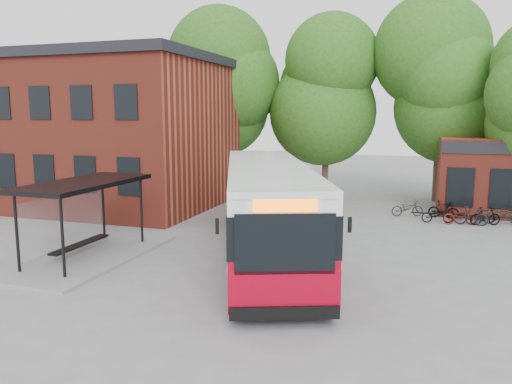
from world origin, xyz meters
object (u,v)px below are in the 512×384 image
(bus_shelter, at_px, (86,220))
(bicycle_3, at_px, (471,216))
(bicycle_1, at_px, (444,210))
(bicycle_4, at_px, (460,216))
(city_bus, at_px, (267,210))
(bicycle_0, at_px, (407,208))
(bicycle_2, at_px, (438,215))
(bicycle_6, at_px, (503,214))
(bicycle_5, at_px, (485,216))

(bus_shelter, distance_m, bicycle_3, 17.40)
(bus_shelter, xyz_separation_m, bicycle_3, (13.93, 10.38, -0.99))
(bicycle_1, xyz_separation_m, bicycle_4, (0.70, -1.34, -0.03))
(city_bus, xyz_separation_m, bicycle_0, (4.87, 9.09, -1.29))
(bicycle_1, relative_size, bicycle_3, 0.97)
(city_bus, height_order, bicycle_2, city_bus)
(city_bus, xyz_separation_m, bicycle_4, (7.34, 7.80, -1.30))
(bus_shelter, bearing_deg, city_bus, 22.82)
(bicycle_0, distance_m, bicycle_1, 1.77)
(bicycle_2, xyz_separation_m, bicycle_6, (2.96, 0.60, 0.09))
(bicycle_0, relative_size, bicycle_6, 0.87)
(bus_shelter, relative_size, bicycle_2, 4.52)
(city_bus, xyz_separation_m, bicycle_1, (6.64, 9.14, -1.27))
(city_bus, bearing_deg, bicycle_3, 24.16)
(bicycle_2, height_order, bicycle_5, bicycle_5)
(bicycle_0, xyz_separation_m, bicycle_2, (1.45, -1.18, -0.02))
(bicycle_1, xyz_separation_m, bicycle_2, (-0.32, -1.23, -0.04))
(bicycle_1, bearing_deg, bicycle_5, -113.84)
(bicycle_0, height_order, bicycle_3, bicycle_3)
(bus_shelter, relative_size, bicycle_5, 4.77)
(city_bus, bearing_deg, bicycle_2, 30.55)
(bicycle_6, bearing_deg, bicycle_5, 115.69)
(bicycle_2, xyz_separation_m, bicycle_5, (2.14, 0.07, 0.03))
(bicycle_2, distance_m, bicycle_3, 1.50)
(bicycle_2, xyz_separation_m, bicycle_3, (1.49, -0.10, 0.06))
(bicycle_1, distance_m, bicycle_5, 2.16)
(bicycle_0, relative_size, bicycle_4, 1.02)
(bicycle_4, bearing_deg, bicycle_6, -83.59)
(bus_shelter, bearing_deg, bicycle_5, 35.90)
(bicycle_0, bearing_deg, bicycle_6, -118.65)
(bicycle_6, bearing_deg, city_bus, 125.07)
(bicycle_2, bearing_deg, city_bus, 126.44)
(bicycle_4, bearing_deg, bicycle_2, 70.13)
(city_bus, distance_m, bicycle_5, 11.70)
(bicycle_4, bearing_deg, bicycle_0, 48.80)
(bicycle_0, bearing_deg, bicycle_1, -109.59)
(bicycle_2, height_order, bicycle_6, bicycle_6)
(city_bus, distance_m, bicycle_4, 10.79)
(city_bus, height_order, bicycle_5, city_bus)
(bus_shelter, relative_size, bicycle_0, 4.27)
(city_bus, bearing_deg, bicycle_4, 25.92)
(bus_shelter, xyz_separation_m, bicycle_0, (10.99, 11.66, -1.02))
(bicycle_3, distance_m, bicycle_5, 0.67)
(bus_shelter, distance_m, bicycle_0, 16.05)
(bicycle_3, height_order, bicycle_6, bicycle_6)
(city_bus, height_order, bicycle_4, city_bus)
(bicycle_2, relative_size, bicycle_4, 0.97)
(bicycle_1, bearing_deg, city_bus, 152.65)
(bicycle_0, height_order, bicycle_6, bicycle_6)
(city_bus, xyz_separation_m, bicycle_5, (8.46, 7.98, -1.28))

